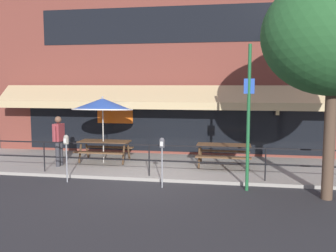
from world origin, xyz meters
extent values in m
plane|color=#2D2D30|center=(0.00, 0.00, 0.00)|extent=(120.00, 120.00, 0.00)
cube|color=#9E998E|center=(0.00, 2.00, 0.05)|extent=(15.00, 4.00, 0.10)
cube|color=brown|center=(0.00, 4.25, 3.61)|extent=(15.00, 0.50, 7.21)
cube|color=black|center=(0.00, 3.99, 5.19)|extent=(10.50, 0.02, 1.40)
cube|color=black|center=(0.00, 3.99, 1.35)|extent=(12.00, 0.02, 2.30)
cube|color=orange|center=(-2.25, 3.97, 1.65)|extent=(1.50, 0.02, 0.70)
cube|color=tan|center=(0.00, 3.45, 2.50)|extent=(13.80, 0.92, 0.70)
cube|color=tan|center=(0.00, 2.94, 2.10)|extent=(13.80, 0.08, 0.28)
cube|color=black|center=(4.12, 3.86, 2.03)|extent=(0.04, 0.28, 0.04)
cube|color=black|center=(4.12, 3.72, 1.85)|extent=(0.18, 0.18, 0.28)
cube|color=beige|center=(4.12, 3.72, 1.85)|extent=(0.13, 0.19, 0.20)
cylinder|color=black|center=(-3.45, 0.30, 0.57)|extent=(0.04, 0.04, 0.95)
cylinder|color=black|center=(0.00, 0.30, 0.57)|extent=(0.04, 0.04, 0.95)
cylinder|color=black|center=(3.45, 0.30, 0.57)|extent=(0.04, 0.04, 0.95)
cube|color=black|center=(0.00, 0.30, 1.05)|extent=(13.80, 0.04, 0.04)
cube|color=black|center=(0.00, 0.30, 0.57)|extent=(13.80, 0.03, 0.03)
cube|color=brown|center=(-2.04, 2.05, 0.84)|extent=(1.80, 0.80, 0.05)
cube|color=brown|center=(-2.04, 1.47, 0.54)|extent=(1.80, 0.26, 0.04)
cube|color=brown|center=(-2.04, 2.63, 0.54)|extent=(1.80, 0.26, 0.04)
cylinder|color=#48311E|center=(-1.24, 1.73, 0.47)|extent=(0.07, 0.30, 0.73)
cylinder|color=#48311E|center=(-1.24, 2.37, 0.47)|extent=(0.07, 0.30, 0.73)
cylinder|color=#48311E|center=(-2.84, 1.73, 0.47)|extent=(0.07, 0.30, 0.73)
cylinder|color=#48311E|center=(-2.84, 2.37, 0.47)|extent=(0.07, 0.30, 0.73)
cube|color=brown|center=(2.21, 1.94, 0.84)|extent=(1.80, 0.80, 0.05)
cube|color=brown|center=(2.21, 1.36, 0.54)|extent=(1.80, 0.26, 0.04)
cube|color=brown|center=(2.21, 2.52, 0.54)|extent=(1.80, 0.26, 0.04)
cylinder|color=#48311E|center=(3.01, 1.62, 0.47)|extent=(0.07, 0.30, 0.73)
cylinder|color=#48311E|center=(3.01, 2.26, 0.47)|extent=(0.07, 0.30, 0.73)
cylinder|color=#48311E|center=(1.41, 1.62, 0.47)|extent=(0.07, 0.30, 0.73)
cylinder|color=#48311E|center=(1.41, 2.26, 0.47)|extent=(0.07, 0.30, 0.73)
cylinder|color=#B7B2A8|center=(-2.04, 1.93, 1.25)|extent=(0.04, 0.04, 2.30)
cone|color=#2D56B7|center=(-2.04, 1.93, 2.20)|extent=(2.10, 2.12, 0.52)
cylinder|color=white|center=(-2.04, 1.93, 2.01)|extent=(2.14, 2.14, 0.17)
sphere|color=#B7B2A8|center=(-2.04, 1.93, 2.44)|extent=(0.07, 0.07, 0.07)
cylinder|color=#333338|center=(-3.34, 1.25, 0.53)|extent=(0.15, 0.15, 0.86)
cylinder|color=#333338|center=(-3.36, 1.05, 0.53)|extent=(0.15, 0.15, 0.86)
cube|color=maroon|center=(-3.35, 1.15, 1.26)|extent=(0.27, 0.42, 0.60)
cylinder|color=maroon|center=(-3.33, 1.40, 1.23)|extent=(0.10, 0.10, 0.54)
cylinder|color=maroon|center=(-3.37, 0.89, 1.23)|extent=(0.10, 0.10, 0.54)
sphere|color=brown|center=(-3.35, 1.15, 1.70)|extent=(0.22, 0.22, 0.22)
cylinder|color=gray|center=(-2.31, -0.49, 0.57)|extent=(0.04, 0.04, 1.15)
cylinder|color=gray|center=(-2.31, -0.49, 1.25)|extent=(0.15, 0.15, 0.20)
sphere|color=gray|center=(-2.31, -0.49, 1.35)|extent=(0.14, 0.14, 0.14)
cube|color=silver|center=(-2.31, -0.57, 1.26)|extent=(0.08, 0.01, 0.13)
cylinder|color=gray|center=(0.57, -0.59, 0.57)|extent=(0.04, 0.04, 1.15)
cylinder|color=#4C4C51|center=(0.57, -0.59, 1.25)|extent=(0.15, 0.15, 0.20)
sphere|color=#4C4C51|center=(0.57, -0.59, 1.35)|extent=(0.14, 0.14, 0.14)
cube|color=silver|center=(0.57, -0.67, 1.26)|extent=(0.08, 0.01, 0.13)
cylinder|color=#1E6033|center=(2.90, -0.45, 1.97)|extent=(0.09, 0.09, 3.95)
cube|color=blue|center=(2.90, -0.47, 2.84)|extent=(0.28, 0.02, 0.40)
cylinder|color=brown|center=(4.87, -0.90, 1.48)|extent=(0.28, 0.28, 2.95)
ellipsoid|color=#28602D|center=(4.87, -0.90, 4.09)|extent=(3.49, 3.15, 2.97)
camera|label=1|loc=(2.48, -10.66, 2.90)|focal=40.00mm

